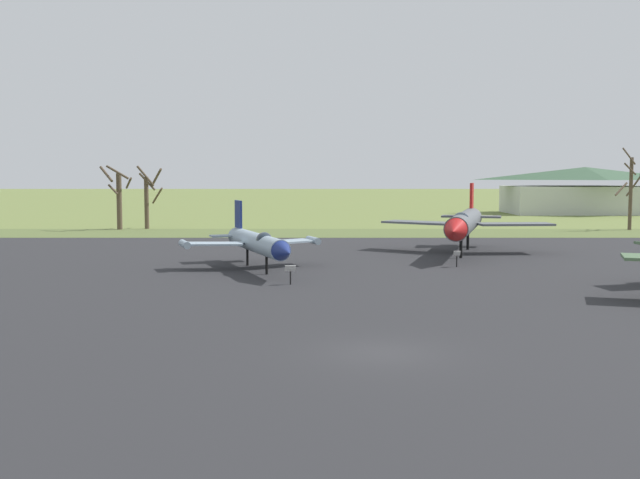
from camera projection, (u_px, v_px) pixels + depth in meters
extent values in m
plane|color=olive|center=(383.00, 354.00, 26.13)|extent=(600.00, 600.00, 0.00)
cube|color=#28282B|center=(358.00, 281.00, 43.84)|extent=(97.93, 59.27, 0.05)
cube|color=#586735|center=(341.00, 233.00, 79.35)|extent=(157.93, 12.00, 0.06)
cylinder|color=#565B60|center=(465.00, 223.00, 58.54)|extent=(5.57, 14.71, 1.71)
cone|color=red|center=(455.00, 231.00, 50.42)|extent=(2.08, 2.46, 1.57)
cylinder|color=black|center=(472.00, 217.00, 65.98)|extent=(1.40, 1.22, 1.19)
ellipsoid|color=#19232D|center=(461.00, 219.00, 55.08)|extent=(1.10, 2.07, 1.03)
cube|color=#565B60|center=(420.00, 223.00, 60.83)|extent=(6.04, 5.18, 0.16)
cube|color=#565B60|center=(515.00, 224.00, 58.86)|extent=(5.87, 2.72, 0.16)
cube|color=red|center=(472.00, 196.00, 64.87)|extent=(0.68, 1.81, 2.14)
cube|color=#565B60|center=(455.00, 216.00, 65.25)|extent=(2.49, 2.11, 0.16)
cube|color=#565B60|center=(488.00, 217.00, 64.50)|extent=(2.49, 2.11, 0.16)
cylinder|color=black|center=(461.00, 248.00, 55.56)|extent=(0.23, 0.23, 1.59)
cylinder|color=black|center=(468.00, 240.00, 61.81)|extent=(0.23, 0.23, 1.59)
cylinder|color=black|center=(457.00, 262.00, 50.18)|extent=(0.08, 0.08, 0.79)
cube|color=white|center=(457.00, 253.00, 50.13)|extent=(0.47, 0.34, 0.35)
cylinder|color=#8EA3B2|center=(257.00, 243.00, 48.65)|extent=(4.84, 10.69, 1.26)
cone|color=navy|center=(285.00, 252.00, 42.72)|extent=(1.68, 2.03, 1.16)
cylinder|color=black|center=(236.00, 236.00, 54.00)|extent=(1.06, 0.95, 0.88)
ellipsoid|color=#19232D|center=(264.00, 240.00, 46.88)|extent=(0.98, 1.84, 0.92)
cube|color=#8EA3B2|center=(215.00, 244.00, 48.90)|extent=(3.77, 1.93, 0.12)
cube|color=#8EA3B2|center=(289.00, 241.00, 50.57)|extent=(4.09, 3.78, 0.12)
cylinder|color=#8EA3B2|center=(185.00, 244.00, 48.57)|extent=(1.12, 2.05, 0.47)
cylinder|color=#8EA3B2|center=(313.00, 240.00, 51.49)|extent=(1.12, 2.05, 0.47)
cube|color=navy|center=(239.00, 214.00, 53.10)|extent=(0.68, 1.57, 1.93)
cube|color=#8EA3B2|center=(223.00, 236.00, 52.84)|extent=(2.02, 1.68, 0.12)
cube|color=#8EA3B2|center=(254.00, 235.00, 53.58)|extent=(2.02, 1.68, 0.12)
cylinder|color=black|center=(267.00, 266.00, 46.51)|extent=(0.17, 0.17, 1.17)
cylinder|color=black|center=(248.00, 258.00, 51.01)|extent=(0.17, 0.17, 1.17)
cylinder|color=black|center=(291.00, 278.00, 42.20)|extent=(0.08, 0.08, 0.79)
cube|color=white|center=(291.00, 268.00, 42.15)|extent=(0.65, 0.37, 0.36)
cylinder|color=brown|center=(120.00, 202.00, 84.17)|extent=(0.58, 0.58, 6.30)
cylinder|color=brown|center=(118.00, 172.00, 82.75)|extent=(2.46, 0.64, 1.61)
cylinder|color=brown|center=(107.00, 174.00, 83.01)|extent=(2.12, 2.51, 1.77)
cylinder|color=brown|center=(129.00, 183.00, 84.50)|extent=(1.26, 2.15, 1.31)
cylinder|color=brown|center=(113.00, 190.00, 83.45)|extent=(1.47, 1.21, 1.20)
cylinder|color=brown|center=(147.00, 203.00, 86.19)|extent=(0.49, 0.49, 5.89)
cylinder|color=brown|center=(157.00, 177.00, 86.66)|extent=(1.75, 2.38, 2.01)
cylinder|color=brown|center=(158.00, 196.00, 86.87)|extent=(1.77, 2.40, 1.92)
cylinder|color=brown|center=(146.00, 176.00, 85.05)|extent=(1.99, 0.56, 2.36)
cylinder|color=brown|center=(147.00, 182.00, 85.19)|extent=(1.82, 0.88, 2.04)
cylinder|color=brown|center=(631.00, 194.00, 83.50)|extent=(0.40, 0.40, 8.04)
cylinder|color=brown|center=(629.00, 156.00, 82.66)|extent=(1.20, 1.26, 1.90)
cylinder|color=brown|center=(630.00, 169.00, 82.77)|extent=(1.20, 0.93, 1.39)
cylinder|color=brown|center=(621.00, 189.00, 84.33)|extent=(1.98, 1.66, 1.52)
cylinder|color=brown|center=(635.00, 184.00, 84.02)|extent=(1.49, 1.65, 2.79)
cube|color=beige|center=(585.00, 200.00, 120.20)|extent=(23.95, 13.40, 4.34)
pyramid|color=#38563D|center=(585.00, 173.00, 119.85)|extent=(25.14, 14.07, 2.01)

